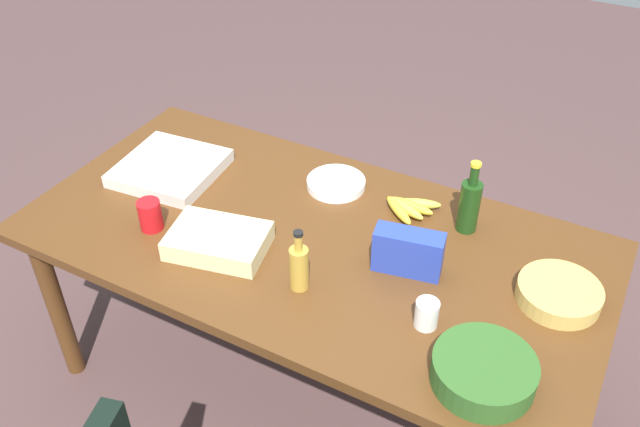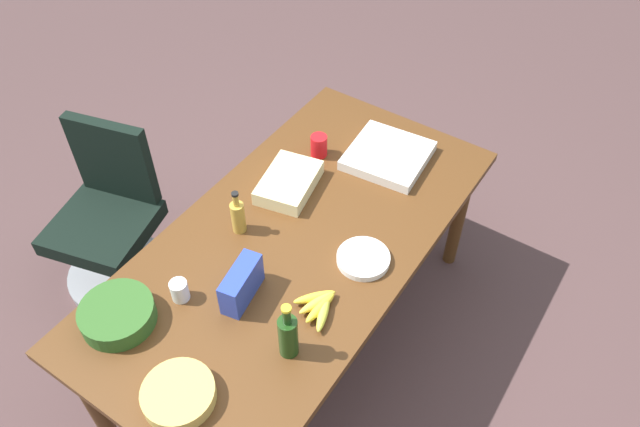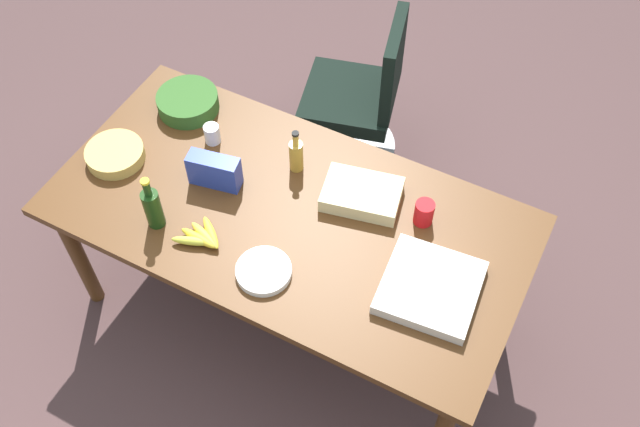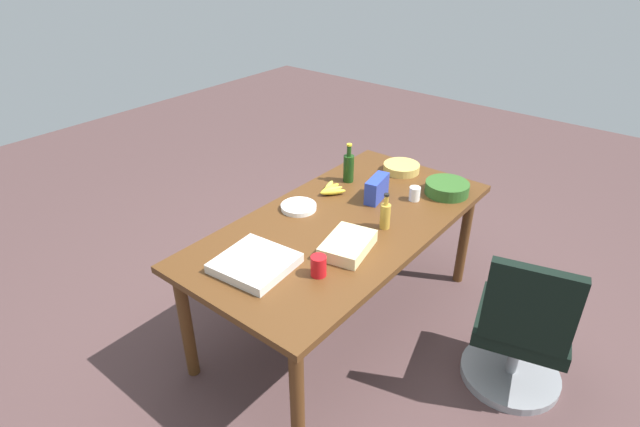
{
  "view_description": "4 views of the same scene",
  "coord_description": "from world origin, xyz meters",
  "px_view_note": "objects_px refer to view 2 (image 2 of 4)",
  "views": [
    {
      "loc": [
        0.87,
        -1.55,
        2.26
      ],
      "look_at": [
        -0.0,
        0.07,
        0.83
      ],
      "focal_mm": 38.02,
      "sensor_mm": 36.0,
      "label": 1
    },
    {
      "loc": [
        1.37,
        1.05,
        2.76
      ],
      "look_at": [
        -0.14,
        0.03,
        0.83
      ],
      "focal_mm": 34.72,
      "sensor_mm": 36.0,
      "label": 2
    },
    {
      "loc": [
        -0.95,
        1.52,
        3.17
      ],
      "look_at": [
        -0.13,
        -0.04,
        0.8
      ],
      "focal_mm": 40.57,
      "sensor_mm": 36.0,
      "label": 3
    },
    {
      "loc": [
        -2.11,
        -1.51,
        2.31
      ],
      "look_at": [
        -0.13,
        0.07,
        0.86
      ],
      "focal_mm": 28.46,
      "sensor_mm": 36.0,
      "label": 4
    }
  ],
  "objects_px": {
    "red_solo_cup": "(319,146)",
    "chip_bowl": "(179,394)",
    "chip_bag_blue": "(241,283)",
    "conference_table": "(296,251)",
    "salad_bowl": "(118,315)",
    "paper_cup": "(180,290)",
    "sheet_cake": "(289,182)",
    "dressing_bottle": "(238,216)",
    "banana_bunch": "(319,305)",
    "paper_plate_stack": "(363,259)",
    "pizza_box": "(388,156)",
    "wine_bottle": "(288,335)",
    "office_chair": "(111,228)"
  },
  "relations": [
    {
      "from": "red_solo_cup",
      "to": "chip_bowl",
      "type": "distance_m",
      "value": 1.36
    },
    {
      "from": "chip_bag_blue",
      "to": "red_solo_cup",
      "type": "bearing_deg",
      "value": -165.91
    },
    {
      "from": "conference_table",
      "to": "red_solo_cup",
      "type": "height_order",
      "value": "red_solo_cup"
    },
    {
      "from": "red_solo_cup",
      "to": "salad_bowl",
      "type": "relative_size",
      "value": 0.39
    },
    {
      "from": "paper_cup",
      "to": "salad_bowl",
      "type": "height_order",
      "value": "paper_cup"
    },
    {
      "from": "sheet_cake",
      "to": "red_solo_cup",
      "type": "bearing_deg",
      "value": -176.53
    },
    {
      "from": "chip_bag_blue",
      "to": "red_solo_cup",
      "type": "xyz_separation_m",
      "value": [
        -0.86,
        -0.22,
        -0.02
      ]
    },
    {
      "from": "chip_bowl",
      "to": "dressing_bottle",
      "type": "xyz_separation_m",
      "value": [
        -0.73,
        -0.32,
        0.06
      ]
    },
    {
      "from": "sheet_cake",
      "to": "dressing_bottle",
      "type": "relative_size",
      "value": 1.45
    },
    {
      "from": "banana_bunch",
      "to": "paper_plate_stack",
      "type": "xyz_separation_m",
      "value": [
        -0.3,
        0.02,
        -0.01
      ]
    },
    {
      "from": "chip_bowl",
      "to": "paper_plate_stack",
      "type": "relative_size",
      "value": 1.16
    },
    {
      "from": "pizza_box",
      "to": "wine_bottle",
      "type": "height_order",
      "value": "wine_bottle"
    },
    {
      "from": "red_solo_cup",
      "to": "pizza_box",
      "type": "bearing_deg",
      "value": 117.36
    },
    {
      "from": "sheet_cake",
      "to": "chip_bag_blue",
      "type": "relative_size",
      "value": 1.45
    },
    {
      "from": "salad_bowl",
      "to": "chip_bowl",
      "type": "bearing_deg",
      "value": 74.96
    },
    {
      "from": "chip_bowl",
      "to": "paper_plate_stack",
      "type": "distance_m",
      "value": 0.9
    },
    {
      "from": "office_chair",
      "to": "banana_bunch",
      "type": "distance_m",
      "value": 1.43
    },
    {
      "from": "pizza_box",
      "to": "chip_bowl",
      "type": "relative_size",
      "value": 1.41
    },
    {
      "from": "office_chair",
      "to": "red_solo_cup",
      "type": "bearing_deg",
      "value": 128.85
    },
    {
      "from": "conference_table",
      "to": "chip_bag_blue",
      "type": "height_order",
      "value": "chip_bag_blue"
    },
    {
      "from": "office_chair",
      "to": "pizza_box",
      "type": "height_order",
      "value": "office_chair"
    },
    {
      "from": "pizza_box",
      "to": "wine_bottle",
      "type": "relative_size",
      "value": 1.32
    },
    {
      "from": "pizza_box",
      "to": "banana_bunch",
      "type": "bearing_deg",
      "value": 7.54
    },
    {
      "from": "office_chair",
      "to": "chip_bowl",
      "type": "distance_m",
      "value": 1.4
    },
    {
      "from": "conference_table",
      "to": "sheet_cake",
      "type": "height_order",
      "value": "sheet_cake"
    },
    {
      "from": "wine_bottle",
      "to": "paper_plate_stack",
      "type": "xyz_separation_m",
      "value": [
        -0.51,
        0.01,
        -0.09
      ]
    },
    {
      "from": "paper_cup",
      "to": "red_solo_cup",
      "type": "bearing_deg",
      "value": -178.61
    },
    {
      "from": "wine_bottle",
      "to": "chip_bowl",
      "type": "bearing_deg",
      "value": -29.32
    },
    {
      "from": "paper_cup",
      "to": "paper_plate_stack",
      "type": "relative_size",
      "value": 0.41
    },
    {
      "from": "banana_bunch",
      "to": "dressing_bottle",
      "type": "xyz_separation_m",
      "value": [
        -0.15,
        -0.51,
        0.06
      ]
    },
    {
      "from": "chip_bag_blue",
      "to": "pizza_box",
      "type": "relative_size",
      "value": 0.61
    },
    {
      "from": "red_solo_cup",
      "to": "pizza_box",
      "type": "relative_size",
      "value": 0.31
    },
    {
      "from": "pizza_box",
      "to": "paper_plate_stack",
      "type": "height_order",
      "value": "pizza_box"
    },
    {
      "from": "paper_plate_stack",
      "to": "dressing_bottle",
      "type": "height_order",
      "value": "dressing_bottle"
    },
    {
      "from": "chip_bowl",
      "to": "red_solo_cup",
      "type": "bearing_deg",
      "value": -166.78
    },
    {
      "from": "red_solo_cup",
      "to": "pizza_box",
      "type": "distance_m",
      "value": 0.33
    },
    {
      "from": "paper_plate_stack",
      "to": "dressing_bottle",
      "type": "relative_size",
      "value": 1.0
    },
    {
      "from": "sheet_cake",
      "to": "chip_bowl",
      "type": "bearing_deg",
      "value": 15.63
    },
    {
      "from": "paper_plate_stack",
      "to": "dressing_bottle",
      "type": "distance_m",
      "value": 0.56
    },
    {
      "from": "office_chair",
      "to": "chip_bowl",
      "type": "xyz_separation_m",
      "value": [
        0.63,
        1.16,
        0.45
      ]
    },
    {
      "from": "red_solo_cup",
      "to": "salad_bowl",
      "type": "bearing_deg",
      "value": -4.52
    },
    {
      "from": "conference_table",
      "to": "salad_bowl",
      "type": "xyz_separation_m",
      "value": [
        0.7,
        -0.32,
        0.12
      ]
    },
    {
      "from": "paper_plate_stack",
      "to": "chip_bag_blue",
      "type": "bearing_deg",
      "value": -36.58
    },
    {
      "from": "paper_cup",
      "to": "dressing_bottle",
      "type": "bearing_deg",
      "value": -175.03
    },
    {
      "from": "office_chair",
      "to": "conference_table",
      "type": "bearing_deg",
      "value": 99.46
    },
    {
      "from": "conference_table",
      "to": "chip_bowl",
      "type": "distance_m",
      "value": 0.82
    },
    {
      "from": "sheet_cake",
      "to": "dressing_bottle",
      "type": "bearing_deg",
      "value": -4.81
    },
    {
      "from": "chip_bowl",
      "to": "salad_bowl",
      "type": "distance_m",
      "value": 0.42
    },
    {
      "from": "office_chair",
      "to": "banana_bunch",
      "type": "height_order",
      "value": "office_chair"
    },
    {
      "from": "paper_plate_stack",
      "to": "conference_table",
      "type": "bearing_deg",
      "value": -78.95
    }
  ]
}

